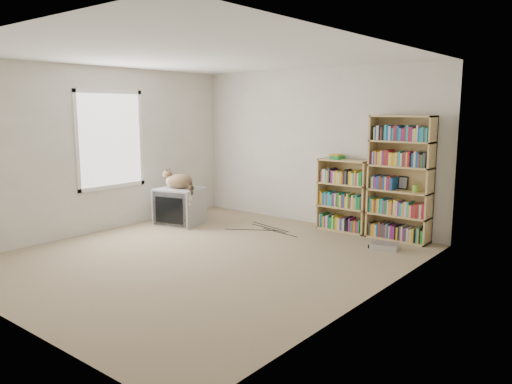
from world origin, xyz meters
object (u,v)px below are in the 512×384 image
Objects in this scene: bookcase_short at (344,198)px; bookcase_tall at (400,182)px; cat at (181,183)px; dvd_player at (385,246)px; crt_tv at (180,206)px.

bookcase_tall is at bearing -0.01° from bookcase_short.
cat is 0.65× the size of bookcase_short.
bookcase_tall is at bearing 86.01° from dvd_player.
crt_tv is 0.73× the size of bookcase_short.
dvd_player is (0.96, -0.59, -0.47)m from bookcase_short.
crt_tv is 3.49m from bookcase_tall.
crt_tv is 2.25× the size of dvd_player.
bookcase_tall is (3.20, 1.29, 0.55)m from crt_tv.
bookcase_tall reaches higher than bookcase_short.
bookcase_tall is (3.14, 1.31, 0.17)m from cat.
dvd_player is at bearing -9.19° from cat.
bookcase_short is 3.08× the size of dvd_player.
bookcase_short reaches higher than dvd_player.
crt_tv reaches higher than dvd_player.
crt_tv is 2.65m from bookcase_short.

